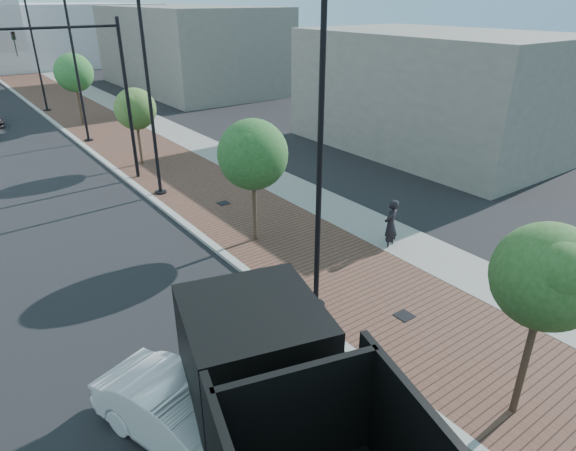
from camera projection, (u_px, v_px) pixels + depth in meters
sidewalk at (104, 119)px, 38.72m from camera, size 7.00×140.00×0.12m
concrete_strip at (137, 115)px, 40.17m from camera, size 2.40×140.00×0.13m
curb at (57, 125)px, 36.84m from camera, size 0.30×140.00×0.14m
white_sedan at (185, 416)px, 10.40m from camera, size 2.94×4.72×1.47m
pedestrian at (391, 225)px, 18.53m from camera, size 0.84×0.68×2.00m
streetlight_1 at (316, 177)px, 13.37m from camera, size 1.44×0.56×9.21m
streetlight_2 at (149, 95)px, 22.00m from camera, size 1.72×0.56×9.28m
streetlight_3 at (76, 75)px, 30.91m from camera, size 1.44×0.56×9.21m
streetlight_4 at (35, 52)px, 39.54m from camera, size 1.72×0.56×9.28m
traffic_mast at (107, 85)px, 23.64m from camera, size 5.09×0.20×8.00m
tree_0 at (547, 276)px, 9.90m from camera, size 2.29×2.23×4.82m
tree_1 at (254, 154)px, 17.99m from camera, size 2.62×2.62×4.89m
tree_2 at (136, 109)px, 26.90m from camera, size 2.33×2.27×4.39m
tree_3 at (74, 73)px, 35.41m from camera, size 2.72×2.72×5.23m
commercial_block_ne at (189, 48)px, 51.07m from camera, size 12.00×22.00×8.00m
commercial_block_e at (432, 91)px, 30.42m from camera, size 10.00×16.00×7.00m
utility_cover_1 at (404, 316)px, 14.71m from camera, size 0.50×0.50×0.02m
utility_cover_2 at (223, 203)px, 22.75m from camera, size 0.50×0.50×0.02m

